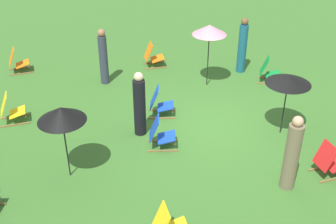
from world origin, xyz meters
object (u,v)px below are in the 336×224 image
object	(u,v)px
deckchair_4	(153,56)
person_3	(140,105)
person_0	(242,46)
person_2	(292,155)
deckchair_7	(17,62)
deckchair_5	(160,134)
deckchair_2	(11,110)
deckchair_10	(269,71)
person_1	(103,57)
umbrella_1	(289,80)
umbrella_0	(210,30)
umbrella_2	(61,114)
deckchair_6	(329,161)
deckchair_11	(160,103)

from	to	relation	value
deckchair_4	person_3	size ratio (longest dim) A/B	0.48
person_0	person_2	size ratio (longest dim) A/B	1.03
person_0	person_3	xyz separation A→B (m)	(-3.43, 3.47, -0.07)
deckchair_7	person_3	distance (m)	5.66
deckchair_5	deckchair_7	distance (m)	6.44
deckchair_5	deckchair_2	bearing A→B (deg)	71.64
person_3	person_2	bearing A→B (deg)	-87.62
deckchair_10	person_1	xyz separation A→B (m)	(0.40, 5.16, 0.51)
person_1	person_3	xyz separation A→B (m)	(-2.99, -1.01, -0.05)
person_1	deckchair_4	bearing A→B (deg)	-11.76
deckchair_2	person_0	xyz separation A→B (m)	(2.55, -6.90, 0.52)
deckchair_5	umbrella_1	bearing A→B (deg)	-80.81
deckchair_4	person_1	distance (m)	2.01
person_3	deckchair_2	bearing A→B (deg)	115.84
umbrella_1	person_0	bearing A→B (deg)	2.42
umbrella_0	person_1	world-z (taller)	umbrella_0
deckchair_2	person_3	distance (m)	3.57
deckchair_10	umbrella_0	world-z (taller)	umbrella_0
umbrella_2	person_3	world-z (taller)	umbrella_2
deckchair_7	person_1	bearing A→B (deg)	-124.34
person_3	deckchair_6	bearing A→B (deg)	-76.59
deckchair_4	deckchair_5	distance (m)	4.77
deckchair_7	person_2	distance (m)	9.53
deckchair_4	deckchair_5	size ratio (longest dim) A/B	1.00
deckchair_5	deckchair_7	bearing A→B (deg)	45.91
deckchair_7	person_3	size ratio (longest dim) A/B	0.49
deckchair_6	deckchair_7	world-z (taller)	same
umbrella_2	person_2	distance (m)	4.86
person_1	person_2	bearing A→B (deg)	-99.75
deckchair_6	person_3	xyz separation A→B (m)	(2.08, 4.12, 0.46)
deckchair_5	deckchair_7	xyz separation A→B (m)	(4.72, 4.37, 0.00)
deckchair_5	deckchair_11	distance (m)	1.52
deckchair_5	person_2	world-z (taller)	person_2
umbrella_1	person_1	bearing A→B (deg)	54.51
deckchair_7	person_3	xyz separation A→B (m)	(-4.07, -3.91, 0.46)
umbrella_1	umbrella_0	bearing A→B (deg)	26.71
umbrella_2	person_0	xyz separation A→B (m)	(4.99, -5.12, -0.71)
umbrella_2	person_3	bearing A→B (deg)	-46.44
umbrella_2	person_0	bearing A→B (deg)	-45.70
deckchair_11	person_1	world-z (taller)	person_1
umbrella_0	deckchair_10	bearing A→B (deg)	-88.97
deckchair_4	umbrella_0	size ratio (longest dim) A/B	0.43
deckchair_2	person_1	xyz separation A→B (m)	(2.11, -2.42, 0.51)
deckchair_2	person_1	bearing A→B (deg)	-61.32
umbrella_2	deckchair_5	bearing A→B (deg)	-66.55
deckchair_4	person_0	xyz separation A→B (m)	(-0.69, -2.88, 0.52)
deckchair_10	umbrella_0	distance (m)	2.44
deckchair_7	deckchair_11	world-z (taller)	same
deckchair_5	person_2	distance (m)	3.18
umbrella_2	person_2	xyz separation A→B (m)	(-0.83, -4.73, -0.76)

